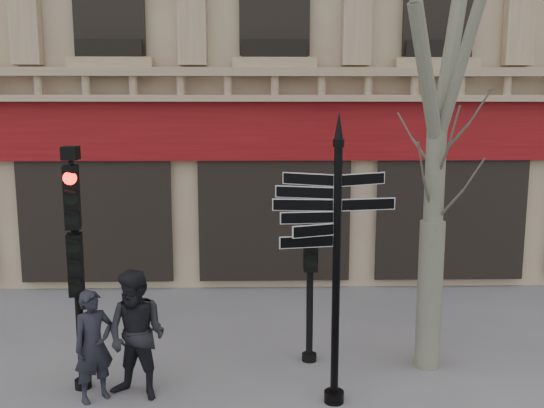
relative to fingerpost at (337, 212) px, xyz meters
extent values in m
plane|color=slate|center=(-0.70, 0.46, -2.75)|extent=(80.00, 80.00, 0.00)
cube|color=maroon|center=(-0.70, 5.34, 0.85)|extent=(28.00, 0.25, 1.30)
cube|color=#947B60|center=(-0.70, 5.11, 1.82)|extent=(28.00, 0.35, 0.74)
cylinder|color=black|center=(0.00, 0.00, -0.93)|extent=(0.11, 0.11, 3.63)
cylinder|color=black|center=(0.00, 0.00, -2.67)|extent=(0.28, 0.28, 0.16)
cone|color=black|center=(0.00, 0.00, 1.16)|extent=(0.12, 0.12, 0.36)
cylinder|color=black|center=(-3.70, 0.52, -1.09)|extent=(0.11, 0.11, 3.31)
cylinder|color=black|center=(-3.70, 0.52, -2.68)|extent=(0.25, 0.25, 0.13)
cube|color=black|center=(-3.70, 0.52, -0.83)|extent=(0.45, 0.36, 0.90)
cube|color=black|center=(-3.70, 0.52, 0.14)|extent=(0.45, 0.36, 0.90)
sphere|color=#FF0C05|center=(-3.70, 0.52, 0.39)|extent=(0.19, 0.19, 0.19)
cube|color=black|center=(-3.70, 0.52, 0.76)|extent=(0.26, 0.30, 0.19)
cylinder|color=black|center=(-0.24, 1.41, -1.49)|extent=(0.12, 0.12, 2.52)
cylinder|color=black|center=(-0.24, 1.41, -2.68)|extent=(0.26, 0.26, 0.14)
cube|color=black|center=(-0.24, 1.41, -0.71)|extent=(0.43, 0.31, 0.96)
cylinder|color=gray|center=(1.65, 1.15, -1.55)|extent=(0.39, 0.39, 2.39)
cylinder|color=gray|center=(1.65, 1.15, 0.30)|extent=(0.30, 0.30, 1.52)
imported|color=black|center=(-3.41, 0.16, -1.94)|extent=(0.70, 0.68, 1.62)
imported|color=black|center=(-2.81, 0.22, -1.81)|extent=(1.11, 0.99, 1.88)
camera|label=1|loc=(-1.07, -8.01, 1.47)|focal=40.00mm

